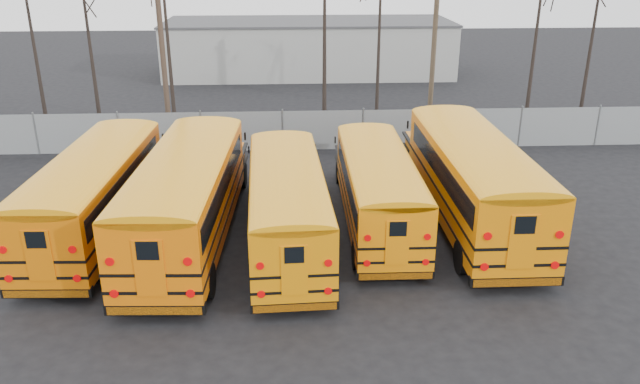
{
  "coord_description": "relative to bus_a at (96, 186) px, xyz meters",
  "views": [
    {
      "loc": [
        0.28,
        -17.91,
        9.58
      ],
      "look_at": [
        1.33,
        2.16,
        1.6
      ],
      "focal_mm": 35.0,
      "sensor_mm": 36.0,
      "label": 1
    }
  ],
  "objects": [
    {
      "name": "ground",
      "position": [
        6.42,
        -2.6,
        -1.81
      ],
      "size": [
        120.0,
        120.0,
        0.0
      ],
      "primitive_type": "plane",
      "color": "black",
      "rests_on": "ground"
    },
    {
      "name": "fence",
      "position": [
        6.42,
        9.4,
        -0.81
      ],
      "size": [
        40.0,
        0.04,
        2.0
      ],
      "primitive_type": "cube",
      "color": "gray",
      "rests_on": "ground"
    },
    {
      "name": "distant_building",
      "position": [
        8.42,
        29.4,
        0.19
      ],
      "size": [
        22.0,
        8.0,
        4.0
      ],
      "primitive_type": "cube",
      "color": "#9B9C97",
      "rests_on": "ground"
    },
    {
      "name": "bus_a",
      "position": [
        0.0,
        0.0,
        0.0
      ],
      "size": [
        2.99,
        11.14,
        3.09
      ],
      "rotation": [
        0.0,
        0.0,
        -0.04
      ],
      "color": "black",
      "rests_on": "ground"
    },
    {
      "name": "bus_b",
      "position": [
        3.27,
        -0.77,
        0.12
      ],
      "size": [
        3.25,
        11.87,
        3.29
      ],
      "rotation": [
        0.0,
        0.0,
        -0.05
      ],
      "color": "black",
      "rests_on": "ground"
    },
    {
      "name": "bus_c",
      "position": [
        6.6,
        -1.29,
        -0.09
      ],
      "size": [
        2.83,
        10.59,
        2.94
      ],
      "rotation": [
        0.0,
        0.0,
        0.04
      ],
      "color": "black",
      "rests_on": "ground"
    },
    {
      "name": "bus_d",
      "position": [
        9.85,
        0.16,
        -0.15
      ],
      "size": [
        2.43,
        10.18,
        2.84
      ],
      "rotation": [
        0.0,
        0.0,
        -0.01
      ],
      "color": "black",
      "rests_on": "ground"
    },
    {
      "name": "bus_e",
      "position": [
        13.27,
        0.29,
        0.15
      ],
      "size": [
        2.8,
        11.99,
        3.35
      ],
      "rotation": [
        0.0,
        0.0,
        -0.0
      ],
      "color": "black",
      "rests_on": "ground"
    },
    {
      "name": "utility_pole_left",
      "position": [
        0.12,
        13.26,
        2.92
      ],
      "size": [
        1.62,
        0.53,
        9.21
      ],
      "rotation": [
        0.0,
        0.0,
        0.25
      ],
      "color": "#433226",
      "rests_on": "ground"
    },
    {
      "name": "utility_pole_right",
      "position": [
        15.26,
        15.95,
        3.01
      ],
      "size": [
        1.62,
        0.65,
        9.38
      ],
      "rotation": [
        0.0,
        0.0,
        -0.32
      ],
      "color": "#4D3D2B",
      "rests_on": "ground"
    },
    {
      "name": "tree_1",
      "position": [
        -7.24,
        15.17,
        3.94
      ],
      "size": [
        0.26,
        0.26,
        11.51
      ],
      "primitive_type": "cone",
      "color": "black",
      "rests_on": "ground"
    },
    {
      "name": "tree_2",
      "position": [
        -3.67,
        13.44,
        3.42
      ],
      "size": [
        0.26,
        0.26,
        10.45
      ],
      "primitive_type": "cone",
      "color": "black",
      "rests_on": "ground"
    },
    {
      "name": "tree_3",
      "position": [
        0.86,
        11.05,
        4.13
      ],
      "size": [
        0.26,
        0.26,
        11.88
      ],
      "primitive_type": "cone",
      "color": "black",
      "rests_on": "ground"
    },
    {
      "name": "tree_4",
      "position": [
        8.66,
        12.3,
        4.33
      ],
      "size": [
        0.26,
        0.26,
        12.27
      ],
      "primitive_type": "cone",
      "color": "black",
      "rests_on": "ground"
    },
    {
      "name": "tree_5",
      "position": [
        11.68,
        13.58,
        4.35
      ],
      "size": [
        0.26,
        0.26,
        12.31
      ],
      "primitive_type": "cone",
      "color": "black",
      "rests_on": "ground"
    },
    {
      "name": "tree_6",
      "position": [
        19.86,
        12.46,
        3.84
      ],
      "size": [
        0.26,
        0.26,
        11.3
      ],
      "primitive_type": "cone",
      "color": "black",
      "rests_on": "ground"
    },
    {
      "name": "tree_7",
      "position": [
        23.31,
        13.27,
        3.74
      ],
      "size": [
        0.26,
        0.26,
        11.1
      ],
      "primitive_type": "cone",
      "color": "black",
      "rests_on": "ground"
    }
  ]
}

